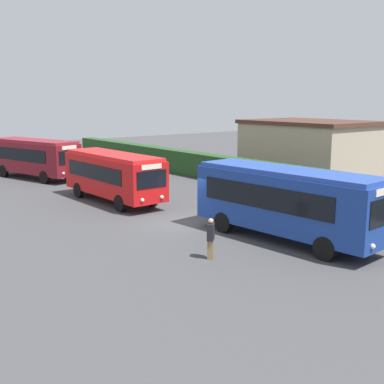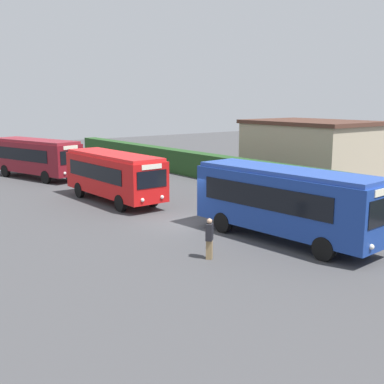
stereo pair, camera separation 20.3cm
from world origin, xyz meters
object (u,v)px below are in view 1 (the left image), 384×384
Objects in this scene: bus_blue at (286,200)px; person_right at (211,238)px; bus_maroon at (34,156)px; bus_red at (113,174)px; traffic_cone at (137,169)px; person_center at (331,208)px; person_left at (74,163)px.

bus_blue is 5.56× the size of person_right.
person_right is at bearing -19.77° from bus_maroon.
bus_red is 12.69m from traffic_cone.
bus_maroon reaches higher than person_center.
bus_blue reaches higher than traffic_cone.
person_center reaches higher than person_left.
bus_blue is 5.63× the size of person_left.
bus_red is at bearing -126.10° from person_left.
person_center is at bearing -129.13° from person_right.
person_right is at bearing -24.41° from traffic_cone.
traffic_cone is at bearing 161.30° from bus_blue.
bus_blue is at bearing -131.25° from person_right.
person_left is at bearing 164.92° from bus_red.
person_left is at bearing 173.15° from bus_blue.
bus_maroon is at bearing -104.96° from traffic_cone.
person_center is 3.07× the size of traffic_cone.
person_right is (0.21, -8.21, -0.07)m from person_center.
traffic_cone is (-22.08, 1.91, -0.67)m from person_center.
bus_maroon is 8.75m from traffic_cone.
person_right is at bearing -95.15° from bus_blue.
bus_maroon reaches higher than bus_red.
person_right reaches higher than traffic_cone.
bus_maroon is at bearing -178.29° from bus_blue.
bus_red is (12.15, 0.56, -0.05)m from bus_maroon.
bus_blue is 5.16× the size of person_center.
bus_blue reaches higher than bus_red.
bus_blue reaches higher than person_right.
person_center is (24.90, 2.71, 0.09)m from person_left.
bus_maroon reaches higher than person_right.
bus_maroon is 1.05× the size of bus_red.
bus_red is at bearing 76.20° from person_center.
bus_blue is at bearing 8.37° from bus_red.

